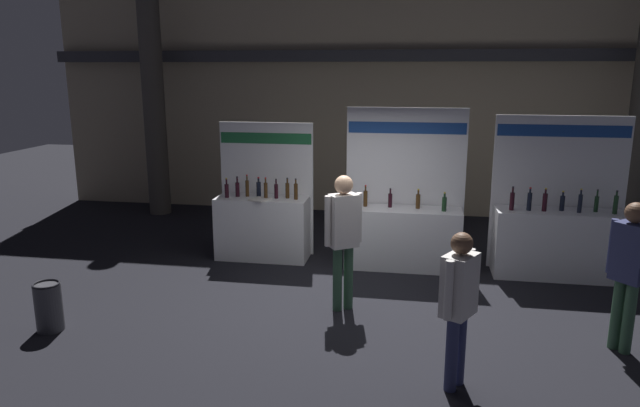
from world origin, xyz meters
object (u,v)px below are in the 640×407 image
Objects in this scene: exhibitor_booth_0 at (263,222)px; visitor_3 at (629,265)px; exhibitor_booth_2 at (558,237)px; exhibitor_booth_1 at (403,230)px; visitor_2 at (343,231)px; trash_bin at (49,307)px; visitor_0 at (459,297)px.

visitor_3 is at bearing -27.74° from exhibitor_booth_0.
exhibitor_booth_1 is at bearing 178.88° from exhibitor_booth_2.
exhibitor_booth_1 is 2.06m from visitor_2.
visitor_2 reaches higher than trash_bin.
trash_bin is (-1.85, -3.18, -0.31)m from exhibitor_booth_0.
visitor_3 is at bearing -44.63° from visitor_2.
visitor_0 is at bearing 79.86° from visitor_3.
visitor_2 is (-0.73, -1.87, 0.48)m from exhibitor_booth_1.
exhibitor_booth_2 is at bearing -176.36° from visitor_0.
exhibitor_booth_2 is (4.69, -0.12, 0.02)m from exhibitor_booth_0.
visitor_2 is at bearing -50.33° from exhibitor_booth_0.
visitor_2 is at bearing 38.83° from visitor_3.
trash_bin is 6.79m from visitor_3.
visitor_0 is (-1.71, -3.55, 0.33)m from exhibitor_booth_2.
visitor_3 is (0.19, -2.44, 0.40)m from exhibitor_booth_2.
exhibitor_booth_0 is 3.69m from trash_bin.
visitor_3 is at bearing 149.66° from visitor_0.
exhibitor_booth_0 is 2.57m from visitor_2.
exhibitor_booth_1 reaches higher than visitor_0.
visitor_0 is 0.93× the size of visitor_3.
exhibitor_booth_0 is 1.40× the size of visitor_0.
visitor_3 is (2.54, -2.49, 0.41)m from exhibitor_booth_1.
visitor_3 is at bearing -85.60° from exhibitor_booth_2.
trash_bin is 3.76m from visitor_2.
exhibitor_booth_0 is at bearing 95.78° from visitor_2.
exhibitor_booth_2 is at bearing 25.10° from trash_bin.
trash_bin is at bearing 54.82° from visitor_3.
exhibitor_booth_2 reaches higher than visitor_2.
visitor_2 is (1.61, -1.94, 0.48)m from exhibitor_booth_0.
visitor_0 is (4.82, -0.49, 0.66)m from trash_bin.
visitor_0 is (2.97, -3.67, 0.35)m from exhibitor_booth_0.
exhibitor_booth_1 reaches higher than exhibitor_booth_2.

